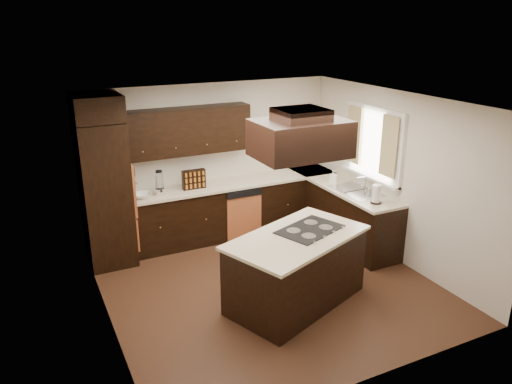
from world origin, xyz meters
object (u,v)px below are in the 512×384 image
Objects in this scene: island at (296,271)px; range_hood at (300,138)px; spice_rack at (194,179)px; oven_column at (105,194)px.

island is 1.72m from range_hood.
range_hood is 2.87× the size of spice_rack.
island is at bearing -49.36° from oven_column.
island is (1.90, -2.21, -0.62)m from oven_column.
island is 2.41m from spice_rack.
oven_column is 1.22× the size of island.
oven_column is at bearing 109.44° from island.
spice_rack is (-0.53, 2.27, 0.63)m from island.
oven_column is at bearing -176.50° from spice_rack.
range_hood is at bearing -50.26° from oven_column.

